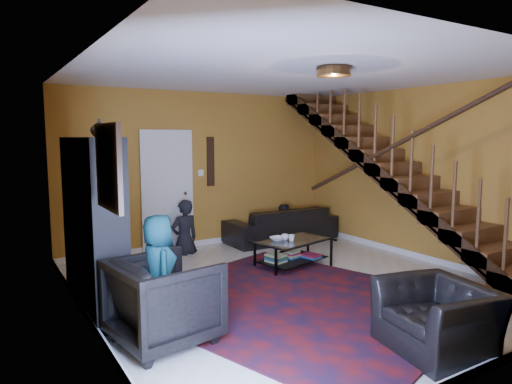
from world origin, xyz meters
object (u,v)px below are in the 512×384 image
armchair_left (164,301)px  coffee_table (293,251)px  bookshelf (93,226)px  sofa (281,224)px  armchair_right (438,318)px

armchair_left → coffee_table: bearing=-69.3°
bookshelf → armchair_left: bearing=-75.2°
coffee_table → sofa: bearing=61.2°
coffee_table → bookshelf: bearing=-177.6°
sofa → coffee_table: size_ratio=1.79×
coffee_table → armchair_left: bearing=-150.7°
sofa → coffee_table: bearing=60.9°
bookshelf → armchair_left: (0.35, -1.35, -0.54)m
bookshelf → coffee_table: bookshelf is taller
sofa → armchair_right: size_ratio=2.24×
sofa → armchair_right: (-1.37, -4.55, -0.00)m
bookshelf → coffee_table: 3.07m
armchair_left → bookshelf: bearing=6.2°
armchair_right → coffee_table: size_ratio=0.80×
sofa → coffee_table: sofa is taller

